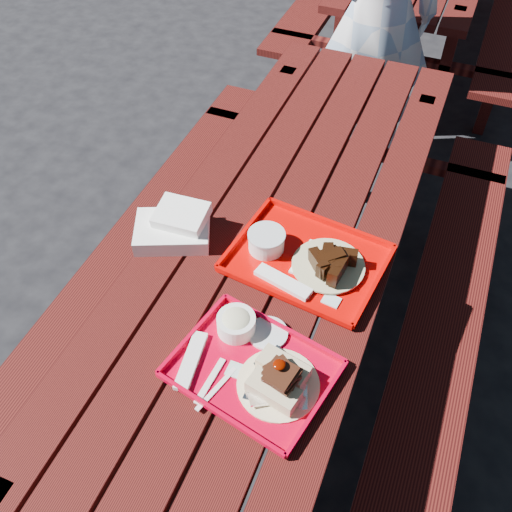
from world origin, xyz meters
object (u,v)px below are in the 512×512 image
object	(u,v)px
picnic_table_near	(273,277)
far_tray	(304,258)
near_tray	(256,360)
person	(378,16)

from	to	relation	value
picnic_table_near	far_tray	world-z (taller)	far_tray
near_tray	person	bearing A→B (deg)	94.88
picnic_table_near	person	size ratio (longest dim) A/B	1.49
far_tray	person	size ratio (longest dim) A/B	0.30
near_tray	far_tray	distance (m)	0.39
far_tray	near_tray	bearing A→B (deg)	-89.60
picnic_table_near	far_tray	size ratio (longest dim) A/B	4.97
person	near_tray	bearing A→B (deg)	75.25
near_tray	far_tray	world-z (taller)	near_tray
near_tray	far_tray	size ratio (longest dim) A/B	0.92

